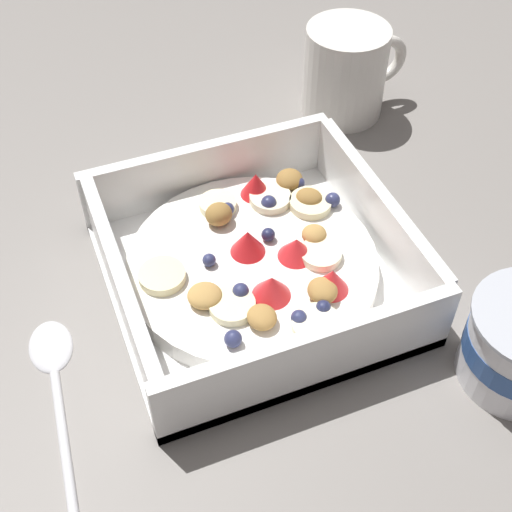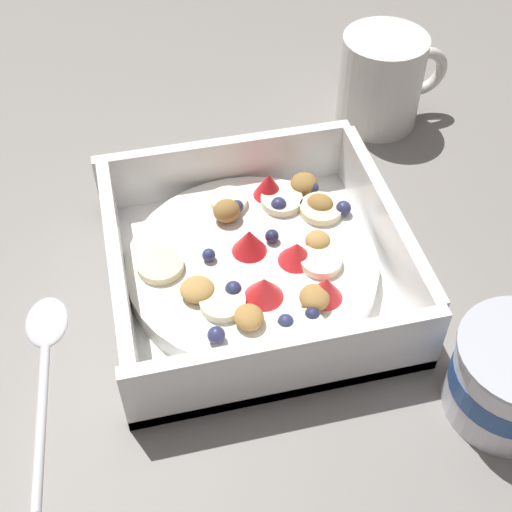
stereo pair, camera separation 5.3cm
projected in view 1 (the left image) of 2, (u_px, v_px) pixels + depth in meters
ground_plane at (256, 290)px, 0.55m from camera, size 2.40×2.40×0.00m
fruit_bowl at (258, 264)px, 0.54m from camera, size 0.22×0.22×0.06m
spoon at (54, 373)px, 0.49m from camera, size 0.04×0.17×0.01m
coffee_mug at (347, 71)px, 0.68m from camera, size 0.11×0.08×0.09m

